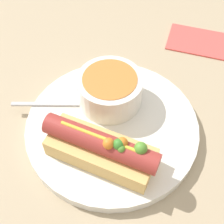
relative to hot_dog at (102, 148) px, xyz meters
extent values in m
plane|color=tan|center=(-0.02, 0.06, -0.04)|extent=(4.00, 4.00, 0.00)
cylinder|color=white|center=(-0.02, 0.06, -0.03)|extent=(0.27, 0.27, 0.02)
cube|color=#DBAD60|center=(0.00, 0.00, -0.01)|extent=(0.16, 0.09, 0.03)
cylinder|color=#9E332D|center=(0.00, 0.00, 0.01)|extent=(0.17, 0.06, 0.03)
sphere|color=#518C2D|center=(0.05, 0.02, 0.03)|extent=(0.02, 0.02, 0.02)
sphere|color=#518C2D|center=(0.02, 0.01, 0.03)|extent=(0.01, 0.01, 0.01)
sphere|color=orange|center=(0.03, 0.01, 0.03)|extent=(0.01, 0.01, 0.01)
sphere|color=#387A28|center=(0.02, 0.00, 0.03)|extent=(0.02, 0.02, 0.02)
sphere|color=orange|center=(0.01, 0.00, 0.03)|extent=(0.02, 0.02, 0.02)
sphere|color=#518C2D|center=(0.03, 0.00, 0.03)|extent=(0.01, 0.01, 0.01)
cylinder|color=gold|center=(0.00, 0.00, 0.03)|extent=(0.11, 0.03, 0.01)
cylinder|color=silver|center=(-0.05, 0.09, 0.00)|extent=(0.10, 0.10, 0.05)
cylinder|color=#C67533|center=(-0.05, 0.09, 0.02)|extent=(0.08, 0.08, 0.01)
cube|color=#B7B7BC|center=(-0.12, 0.03, -0.02)|extent=(0.11, 0.08, 0.00)
ellipsoid|color=#B7B7BC|center=(-0.05, 0.08, -0.02)|extent=(0.05, 0.05, 0.01)
cube|color=#E04C47|center=(0.01, 0.33, -0.04)|extent=(0.16, 0.12, 0.01)
camera|label=1|loc=(0.14, -0.17, 0.37)|focal=50.00mm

